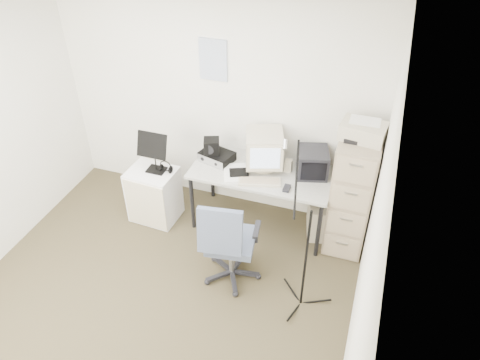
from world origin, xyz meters
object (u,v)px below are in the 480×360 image
(side_cart, at_px, (154,194))
(desk, at_px, (261,198))
(filing_cabinet, at_px, (352,193))
(office_chair, at_px, (231,239))

(side_cart, bearing_deg, desk, 15.86)
(filing_cabinet, distance_m, side_cart, 2.18)
(office_chair, bearing_deg, side_cart, 144.22)
(desk, distance_m, side_cart, 1.22)
(desk, relative_size, office_chair, 1.49)
(desk, xyz_separation_m, side_cart, (-1.19, -0.26, -0.05))
(filing_cabinet, distance_m, office_chair, 1.34)
(side_cart, bearing_deg, filing_cabinet, 11.12)
(filing_cabinet, relative_size, side_cart, 2.04)
(office_chair, height_order, side_cart, office_chair)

